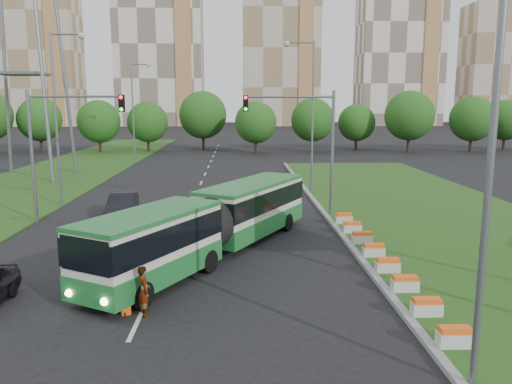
{
  "coord_description": "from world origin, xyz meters",
  "views": [
    {
      "loc": [
        0.37,
        -21.4,
        7.16
      ],
      "look_at": [
        1.34,
        4.38,
        2.6
      ],
      "focal_mm": 35.0,
      "sensor_mm": 36.0,
      "label": 1
    }
  ],
  "objects_px": {
    "traffic_mast_median": "(307,133)",
    "car_left_far": "(122,205)",
    "traffic_mast_left": "(58,135)",
    "articulated_bus": "(206,222)",
    "shopping_trolley": "(125,307)",
    "pedestrian": "(144,291)"
  },
  "relations": [
    {
      "from": "traffic_mast_median",
      "to": "car_left_far",
      "type": "xyz_separation_m",
      "value": [
        -11.82,
        0.25,
        -4.59
      ]
    },
    {
      "from": "traffic_mast_left",
      "to": "articulated_bus",
      "type": "bearing_deg",
      "value": -38.02
    },
    {
      "from": "traffic_mast_median",
      "to": "articulated_bus",
      "type": "xyz_separation_m",
      "value": [
        -5.92,
        -8.22,
        -3.74
      ]
    },
    {
      "from": "car_left_far",
      "to": "shopping_trolley",
      "type": "distance_m",
      "value": 15.67
    },
    {
      "from": "car_left_far",
      "to": "shopping_trolley",
      "type": "relative_size",
      "value": 8.42
    },
    {
      "from": "traffic_mast_left",
      "to": "pedestrian",
      "type": "distance_m",
      "value": 16.63
    },
    {
      "from": "traffic_mast_median",
      "to": "traffic_mast_left",
      "type": "relative_size",
      "value": 1.0
    },
    {
      "from": "articulated_bus",
      "to": "shopping_trolley",
      "type": "distance_m",
      "value": 7.32
    },
    {
      "from": "traffic_mast_median",
      "to": "pedestrian",
      "type": "height_order",
      "value": "traffic_mast_median"
    },
    {
      "from": "traffic_mast_median",
      "to": "shopping_trolley",
      "type": "height_order",
      "value": "traffic_mast_median"
    },
    {
      "from": "traffic_mast_median",
      "to": "shopping_trolley",
      "type": "bearing_deg",
      "value": -118.94
    },
    {
      "from": "traffic_mast_left",
      "to": "articulated_bus",
      "type": "xyz_separation_m",
      "value": [
        9.24,
        -7.22,
        -3.74
      ]
    },
    {
      "from": "articulated_bus",
      "to": "pedestrian",
      "type": "distance_m",
      "value": 7.15
    },
    {
      "from": "articulated_bus",
      "to": "car_left_far",
      "type": "relative_size",
      "value": 3.47
    },
    {
      "from": "traffic_mast_left",
      "to": "traffic_mast_median",
      "type": "bearing_deg",
      "value": 3.77
    },
    {
      "from": "traffic_mast_left",
      "to": "pedestrian",
      "type": "height_order",
      "value": "traffic_mast_left"
    },
    {
      "from": "car_left_far",
      "to": "pedestrian",
      "type": "xyz_separation_m",
      "value": [
        4.2,
        -15.38,
        0.13
      ]
    },
    {
      "from": "traffic_mast_left",
      "to": "articulated_bus",
      "type": "relative_size",
      "value": 0.5
    },
    {
      "from": "car_left_far",
      "to": "articulated_bus",
      "type": "bearing_deg",
      "value": -59.76
    },
    {
      "from": "traffic_mast_left",
      "to": "shopping_trolley",
      "type": "bearing_deg",
      "value": -63.94
    },
    {
      "from": "pedestrian",
      "to": "car_left_far",
      "type": "bearing_deg",
      "value": -6.82
    },
    {
      "from": "traffic_mast_left",
      "to": "articulated_bus",
      "type": "distance_m",
      "value": 12.31
    }
  ]
}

